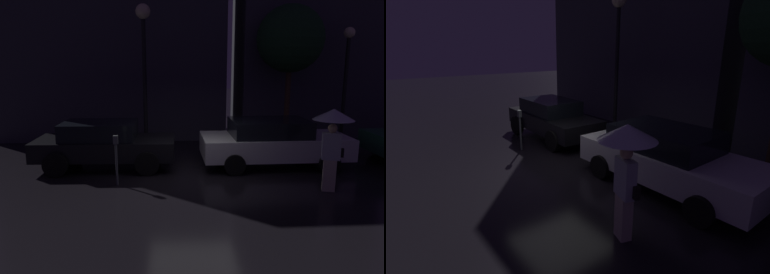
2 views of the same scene
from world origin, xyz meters
TOP-DOWN VIEW (x-y plane):
  - ground_plane at (0.00, 0.00)m, footprint 60.00×60.00m
  - building_facade_left at (-2.96, 6.50)m, footprint 9.21×3.00m
  - parked_car_black at (-2.59, 1.45)m, footprint 4.17×1.88m
  - parked_car_white at (2.54, 1.37)m, footprint 4.46×2.04m
  - pedestrian_with_umbrella at (3.34, -0.93)m, footprint 0.99×0.99m
  - parking_meter at (-2.02, -0.15)m, footprint 0.12×0.10m
  - street_lamp_near at (-1.46, 3.55)m, footprint 0.51×0.51m

SIDE VIEW (x-z plane):
  - ground_plane at x=0.00m, z-range 0.00..0.00m
  - parked_car_black at x=-2.59m, z-range 0.04..1.46m
  - parked_car_white at x=2.54m, z-range 0.03..1.47m
  - parking_meter at x=-2.02m, z-range 0.15..1.48m
  - pedestrian_with_umbrella at x=3.34m, z-range 0.56..2.64m
  - street_lamp_near at x=-1.46m, z-range 1.25..6.29m
  - building_facade_left at x=-2.96m, z-range 0.00..9.77m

